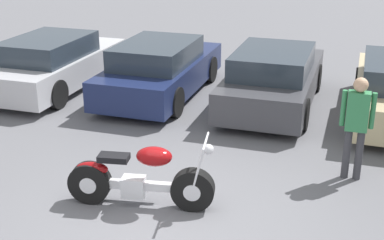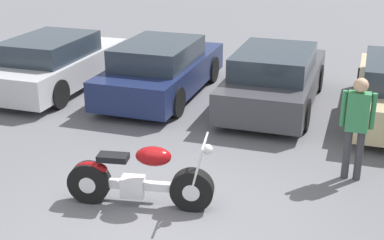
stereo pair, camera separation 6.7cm
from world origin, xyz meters
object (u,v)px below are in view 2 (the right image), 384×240
Objects in this scene: parked_car_dark_grey at (275,78)px; motorcycle at (138,179)px; parked_car_silver at (56,63)px; person_standing at (357,120)px; parked_car_navy at (162,69)px.

motorcycle is at bearing -102.34° from parked_car_dark_grey.
parked_car_silver is 5.31m from parked_car_dark_grey.
parked_car_dark_grey is at bearing 4.13° from parked_car_silver.
parked_car_silver and parked_car_dark_grey have the same top height.
person_standing is at bearing 32.34° from motorcycle.
motorcycle is 0.50× the size of parked_car_dark_grey.
motorcycle is at bearing -72.46° from parked_car_navy.
parked_car_silver is 1.00× the size of parked_car_navy.
parked_car_navy is 1.00× the size of parked_car_dark_grey.
parked_car_dark_grey is at bearing 77.66° from motorcycle.
parked_car_navy is 5.44m from person_standing.
motorcycle is 1.27× the size of person_standing.
motorcycle is at bearing -47.68° from parked_car_silver.
parked_car_navy reaches higher than motorcycle.
parked_car_navy is 2.54× the size of person_standing.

